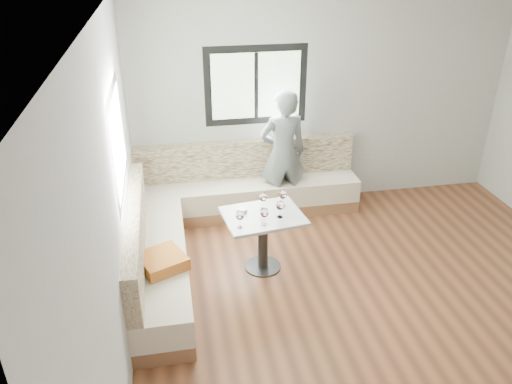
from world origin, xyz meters
The scene contains 10 objects.
room centered at (-0.08, 0.08, 1.41)m, with size 5.01×5.01×2.81m.
banquette centered at (-1.59, 1.63, 0.33)m, with size 2.90×2.80×0.95m.
table centered at (-1.11, 0.97, 0.51)m, with size 0.90×0.74×0.68m.
person centered at (-0.61, 2.19, 0.84)m, with size 0.61×0.40×1.67m, color slate.
olive_ramekin centered at (-1.32, 1.06, 0.70)m, with size 0.11×0.11×0.04m.
wine_glass_a centered at (-1.39, 0.76, 0.81)m, with size 0.09×0.09×0.19m.
wine_glass_b centered at (-1.14, 0.77, 0.81)m, with size 0.09×0.09×0.19m.
wine_glass_c centered at (-0.95, 0.89, 0.81)m, with size 0.09×0.09×0.19m.
wine_glass_d centered at (-1.08, 1.10, 0.81)m, with size 0.09×0.09×0.19m.
wine_glass_e centered at (-0.86, 1.12, 0.81)m, with size 0.09×0.09×0.19m.
Camera 1 is at (-2.03, -3.53, 3.32)m, focal length 35.00 mm.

